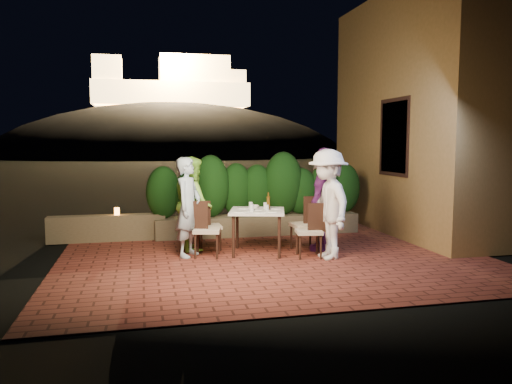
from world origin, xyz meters
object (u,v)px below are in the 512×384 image
object	(u,v)px
dining_table	(257,232)
chair_right_front	(309,230)
bowl	(254,206)
chair_left_back	(210,225)
diner_white	(328,204)
diner_green	(193,203)
diner_purple	(325,199)
diner_blue	(188,207)
parapet_lamp	(117,211)
beer_bottle	(268,201)
chair_left_front	(207,229)
chair_right_back	(305,224)

from	to	relation	value
dining_table	chair_right_front	world-z (taller)	chair_right_front
bowl	chair_left_back	world-z (taller)	chair_left_back
chair_right_front	diner_white	xyz separation A→B (m)	(0.27, -0.14, 0.45)
diner_green	diner_purple	xyz separation A→B (m)	(2.25, -0.59, 0.08)
diner_blue	parapet_lamp	size ratio (longest dim) A/B	11.85
dining_table	beer_bottle	size ratio (longest dim) A/B	3.06
chair_left_front	chair_right_front	distance (m)	1.69
chair_right_back	diner_blue	size ratio (longest dim) A/B	0.58
dining_table	beer_bottle	distance (m)	0.56
diner_blue	diner_purple	distance (m)	2.38
dining_table	diner_green	size ratio (longest dim) A/B	0.55
chair_left_front	diner_blue	xyz separation A→B (m)	(-0.29, 0.11, 0.36)
parapet_lamp	diner_white	bearing A→B (deg)	-33.95
beer_bottle	parapet_lamp	world-z (taller)	beer_bottle
chair_right_front	diner_blue	xyz separation A→B (m)	(-1.93, 0.53, 0.38)
diner_blue	parapet_lamp	distance (m)	2.07
beer_bottle	chair_right_front	size ratio (longest dim) A/B	0.33
bowl	diner_blue	xyz separation A→B (m)	(-1.18, -0.27, 0.06)
beer_bottle	chair_left_back	world-z (taller)	beer_bottle
dining_table	chair_left_front	distance (m)	0.88
diner_blue	parapet_lamp	xyz separation A→B (m)	(-1.23, 1.64, -0.26)
chair_right_back	beer_bottle	bearing A→B (deg)	-3.04
diner_green	diner_white	bearing A→B (deg)	-125.55
chair_right_front	diner_white	size ratio (longest dim) A/B	0.50
chair_left_back	diner_purple	size ratio (longest dim) A/B	0.48
dining_table	diner_white	xyz separation A→B (m)	(1.04, -0.61, 0.52)
diner_purple	diner_blue	bearing A→B (deg)	-51.44
chair_left_front	parapet_lamp	bearing A→B (deg)	144.28
chair_left_front	diner_green	distance (m)	0.73
beer_bottle	diner_white	world-z (taller)	diner_white
chair_left_back	parapet_lamp	xyz separation A→B (m)	(-1.64, 1.22, 0.13)
diner_blue	dining_table	bearing A→B (deg)	-61.70
chair_left_front	diner_white	size ratio (longest dim) A/B	0.52
dining_table	chair_right_back	bearing A→B (deg)	0.39
chair_right_front	diner_blue	bearing A→B (deg)	-6.24
dining_table	diner_white	size ratio (longest dim) A/B	0.51
beer_bottle	chair_left_back	xyz separation A→B (m)	(-0.95, 0.49, -0.46)
dining_table	chair_right_front	size ratio (longest dim) A/B	1.01
chair_left_back	chair_right_front	size ratio (longest dim) A/B	0.97
diner_white	chair_right_front	bearing A→B (deg)	-122.01
diner_green	dining_table	bearing A→B (deg)	-124.54
chair_right_back	diner_blue	bearing A→B (deg)	-5.51
chair_left_back	diner_green	bearing A→B (deg)	162.78
chair_right_back	diner_purple	distance (m)	0.55
beer_bottle	chair_right_back	bearing A→B (deg)	1.13
chair_right_front	chair_left_back	bearing A→B (deg)	-23.01
diner_blue	chair_left_back	bearing A→B (deg)	-12.81
dining_table	beer_bottle	world-z (taller)	beer_bottle
diner_purple	bowl	bearing A→B (deg)	-65.64
chair_right_front	diner_purple	size ratio (longest dim) A/B	0.50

